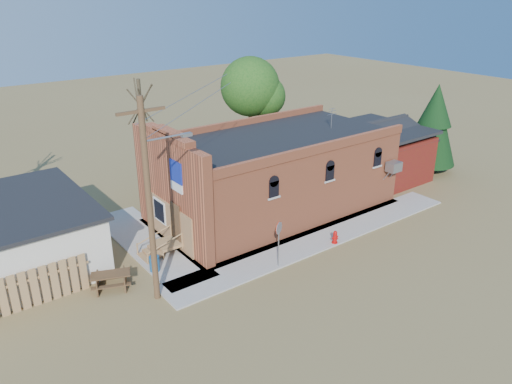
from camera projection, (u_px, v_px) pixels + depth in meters
ground at (312, 253)px, 25.80m from camera, size 120.00×120.00×0.00m
sidewalk_south at (321, 238)px, 27.29m from camera, size 19.00×2.20×0.08m
sidewalk_west at (149, 243)px, 26.72m from camera, size 2.60×10.00×0.08m
brick_bar at (271, 175)px, 29.88m from camera, size 16.40×7.97×6.30m
red_shed at (379, 147)px, 35.40m from camera, size 5.40×6.40×4.30m
wood_fence at (30, 289)px, 21.15m from camera, size 5.20×0.10×1.80m
utility_pole at (150, 199)px, 20.34m from camera, size 3.12×0.26×9.00m
tree_bare_near at (140, 103)px, 31.47m from camera, size 2.80×2.80×7.65m
tree_leafy at (250, 87)px, 36.85m from camera, size 4.40×4.40×8.15m
evergreen_tree at (434, 123)px, 35.97m from camera, size 3.60×3.60×6.50m
fire_hydrant at (335, 237)px, 26.55m from camera, size 0.39×0.35×0.71m
stop_sign at (279, 232)px, 23.81m from camera, size 0.59×0.36×2.39m
trash_barrel at (154, 263)px, 23.97m from camera, size 0.64×0.64×0.76m
picnic_table at (111, 278)px, 22.70m from camera, size 2.10×1.86×0.72m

